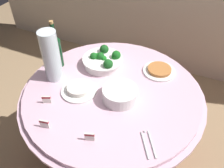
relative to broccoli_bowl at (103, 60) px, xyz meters
The scene contains 12 objects.
ground_plane 0.82m from the broccoli_bowl, 52.20° to the right, with size 6.00×6.00×0.00m, color #9E7F5B.
buffet_table 0.48m from the broccoli_bowl, 52.20° to the right, with size 1.16×1.16×0.74m.
broccoli_bowl is the anchor object (origin of this frame).
plate_stack 0.35m from the broccoli_bowl, 47.58° to the right, with size 0.21×0.21×0.08m.
wine_bottle 0.33m from the broccoli_bowl, 156.54° to the right, with size 0.07×0.07×0.34m.
decorative_fruit_vase 0.36m from the broccoli_bowl, 132.97° to the right, with size 0.11×0.11×0.34m.
serving_tongs 0.69m from the broccoli_bowl, 45.18° to the right, with size 0.12×0.16×0.01m.
food_plate_rice 0.30m from the broccoli_bowl, 94.12° to the right, with size 0.22×0.22×0.04m.
food_plate_peanuts 0.39m from the broccoli_bowl, 13.62° to the left, with size 0.22×0.22×0.03m.
label_placard_front 0.62m from the broccoli_bowl, 94.24° to the right, with size 0.05×0.02×0.05m.
label_placard_mid 0.63m from the broccoli_bowl, 70.34° to the right, with size 0.05×0.02×0.05m.
label_placard_rear 0.49m from the broccoli_bowl, 107.05° to the right, with size 0.05×0.03×0.05m.
Camera 1 is at (0.44, -0.97, 1.75)m, focal length 37.75 mm.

